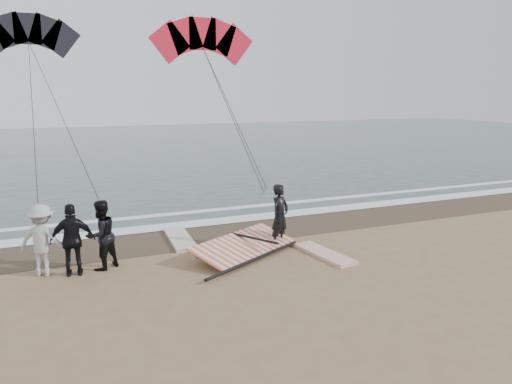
% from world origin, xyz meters
% --- Properties ---
extents(ground, '(120.00, 120.00, 0.00)m').
position_xyz_m(ground, '(0.00, 0.00, 0.00)').
color(ground, '#8C704C').
rests_on(ground, ground).
extents(sea, '(120.00, 54.00, 0.02)m').
position_xyz_m(sea, '(0.00, 33.00, 0.01)').
color(sea, '#233838').
rests_on(sea, ground).
extents(wet_sand, '(120.00, 2.80, 0.01)m').
position_xyz_m(wet_sand, '(0.00, 4.50, 0.01)').
color(wet_sand, '#4C3D2B').
rests_on(wet_sand, ground).
extents(foam_near, '(120.00, 0.90, 0.01)m').
position_xyz_m(foam_near, '(0.00, 5.90, 0.03)').
color(foam_near, white).
rests_on(foam_near, sea).
extents(foam_far, '(120.00, 0.45, 0.01)m').
position_xyz_m(foam_far, '(0.00, 7.60, 0.03)').
color(foam_far, white).
rests_on(foam_far, sea).
extents(man_main, '(0.82, 0.73, 1.89)m').
position_xyz_m(man_main, '(0.90, 2.45, 0.94)').
color(man_main, black).
rests_on(man_main, ground).
extents(board_white, '(0.88, 2.30, 0.09)m').
position_xyz_m(board_white, '(1.69, 1.19, 0.04)').
color(board_white, white).
rests_on(board_white, ground).
extents(board_cream, '(0.85, 2.53, 0.10)m').
position_xyz_m(board_cream, '(-1.70, 4.21, 0.05)').
color(board_cream, beige).
rests_on(board_cream, ground).
extents(trio_cluster, '(2.64, 1.20, 1.84)m').
position_xyz_m(trio_cluster, '(-4.97, 2.53, 0.92)').
color(trio_cluster, black).
rests_on(trio_cluster, ground).
extents(sail_rig, '(3.57, 3.16, 0.49)m').
position_xyz_m(sail_rig, '(-0.44, 2.27, 0.19)').
color(sail_rig, black).
rests_on(sail_rig, ground).
extents(kite_red, '(7.72, 5.60, 13.21)m').
position_xyz_m(kite_red, '(4.52, 21.20, 7.60)').
color(kite_red, red).
rests_on(kite_red, ground).
extents(kite_dark, '(7.38, 8.00, 17.74)m').
position_xyz_m(kite_dark, '(-5.68, 27.05, 8.08)').
color(kite_dark, black).
rests_on(kite_dark, ground).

